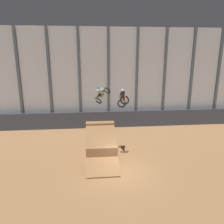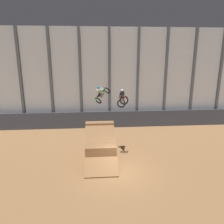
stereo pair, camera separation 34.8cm
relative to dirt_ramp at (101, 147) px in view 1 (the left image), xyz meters
The scene contains 7 objects.
ground_plane 3.06m from the dirt_ramp, 61.83° to the right, with size 60.00×60.00×0.00m, color #996B42.
arena_back_wall 10.13m from the dirt_ramp, 81.21° to the left, with size 32.00×0.40×11.54m.
lower_barrier 8.05m from the dirt_ramp, 80.23° to the left, with size 31.36×0.20×1.97m.
dirt_ramp is the anchor object (origin of this frame).
rider_bike_left_air 4.87m from the dirt_ramp, 84.77° to the left, with size 1.72×1.66×1.70m.
rider_bike_right_air 4.42m from the dirt_ramp, 13.17° to the left, with size 0.79×1.70×1.66m.
traffic_cone_near_ramp 3.43m from the dirt_ramp, 71.86° to the left, with size 0.36×0.36×0.58m.
Camera 1 is at (-2.09, -14.43, 8.51)m, focal length 35.00 mm.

